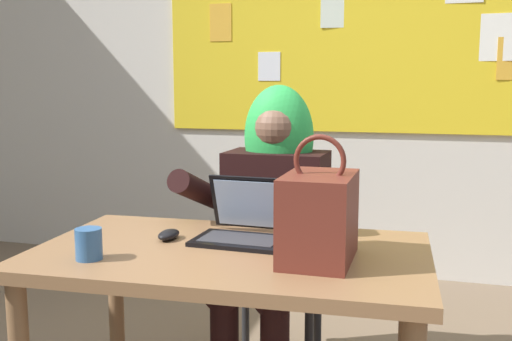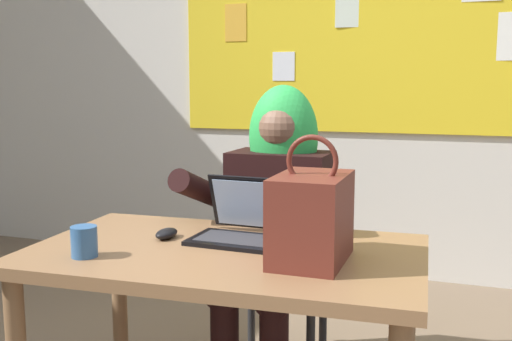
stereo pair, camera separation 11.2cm
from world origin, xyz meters
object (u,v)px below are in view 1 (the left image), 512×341
Objects in this scene: chair_at_desk at (278,255)px; coffee_mug at (89,244)px; desk_main at (230,279)px; laptop at (245,226)px; person_costumed at (272,209)px; computer_mouse at (169,235)px; handbag at (319,216)px.

coffee_mug is at bearing -24.44° from chair_at_desk.
desk_main is 0.20m from laptop.
person_costumed is at bearing 66.79° from coffee_mug.
computer_mouse is 1.09× the size of coffee_mug.
person_costumed is (-0.02, 0.60, 0.10)m from desk_main.
handbag is at bearing -6.30° from computer_mouse.
coffee_mug is at bearing -164.44° from handbag.
laptop is (0.03, -0.60, 0.27)m from chair_at_desk.
handbag reaches higher than desk_main.
coffee_mug is (-0.35, -0.82, 0.04)m from person_costumed.
desk_main is 1.02× the size of person_costumed.
handbag is at bearing 27.09° from person_costumed.
coffee_mug is (-0.13, -0.28, 0.03)m from computer_mouse.
computer_mouse reaches higher than desk_main.
coffee_mug is (-0.38, -0.35, 0.00)m from laptop.
desk_main is at bearing -2.47° from chair_at_desk.
person_costumed is at bearing 91.84° from desk_main.
chair_at_desk is 0.90m from handbag.
laptop is 3.31× the size of coffee_mug.
laptop is at bearing -1.18° from chair_at_desk.
person_costumed reaches higher than desk_main.
laptop is 0.52m from coffee_mug.
person_costumed is 13.21× the size of coffee_mug.
desk_main is at bearing -9.33° from computer_mouse.
chair_at_desk is at bearing 91.88° from desk_main.
handbag is (0.31, -0.77, 0.36)m from chair_at_desk.
chair_at_desk reaches higher than coffee_mug.
coffee_mug reaches higher than computer_mouse.
desk_main is 0.74m from chair_at_desk.
handbag is at bearing 17.94° from chair_at_desk.
coffee_mug is at bearing -22.01° from person_costumed.
laptop is (0.03, -0.47, 0.04)m from person_costumed.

